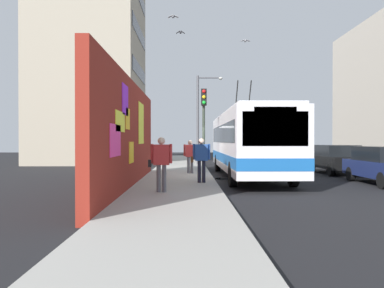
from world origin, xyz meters
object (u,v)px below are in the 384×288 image
at_px(pedestrian_midblock, 190,154).
at_px(pedestrian_near_wall, 161,159).
at_px(parked_car_black, 336,159).
at_px(pedestrian_at_curb, 201,156).
at_px(street_lamp, 201,113).
at_px(city_bus, 248,141).
at_px(traffic_light, 204,117).

height_order(pedestrian_midblock, pedestrian_near_wall, pedestrian_near_wall).
bearing_deg(parked_car_black, pedestrian_at_curb, 127.00).
distance_m(pedestrian_near_wall, street_lamp, 15.20).
xyz_separation_m(parked_car_black, pedestrian_near_wall, (-8.49, 9.02, 0.37)).
relative_size(city_bus, pedestrian_near_wall, 6.63).
bearing_deg(pedestrian_near_wall, traffic_light, -13.66).
bearing_deg(traffic_light, pedestrian_near_wall, 166.34).
bearing_deg(pedestrian_at_curb, city_bus, -34.07).
relative_size(city_bus, pedestrian_midblock, 6.99).
height_order(pedestrian_near_wall, street_lamp, street_lamp).
relative_size(city_bus, pedestrian_at_curb, 6.71).
xyz_separation_m(pedestrian_midblock, street_lamp, (7.72, -0.81, 2.67)).
bearing_deg(pedestrian_at_curb, parked_car_black, -53.00).
bearing_deg(traffic_light, parked_car_black, -77.72).
height_order(city_bus, traffic_light, city_bus).
bearing_deg(street_lamp, city_bus, -166.64).
relative_size(pedestrian_at_curb, traffic_light, 0.41).
relative_size(pedestrian_near_wall, traffic_light, 0.41).
distance_m(traffic_light, street_lamp, 8.02).
distance_m(parked_car_black, pedestrian_at_curb, 9.55).
bearing_deg(pedestrian_at_curb, pedestrian_midblock, 5.38).
relative_size(city_bus, traffic_light, 2.74).
bearing_deg(traffic_light, pedestrian_at_curb, 176.25).
xyz_separation_m(pedestrian_midblock, pedestrian_near_wall, (-7.15, 0.99, 0.06)).
height_order(city_bus, pedestrian_near_wall, city_bus).
bearing_deg(street_lamp, parked_car_black, -131.45).
bearing_deg(parked_car_black, traffic_light, 102.28).
xyz_separation_m(pedestrian_at_curb, street_lamp, (12.13, -0.39, 2.62)).
distance_m(pedestrian_midblock, pedestrian_at_curb, 4.43).
xyz_separation_m(parked_car_black, street_lamp, (6.39, 7.23, 2.98)).
height_order(pedestrian_at_curb, traffic_light, traffic_light).
distance_m(city_bus, street_lamp, 9.02).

